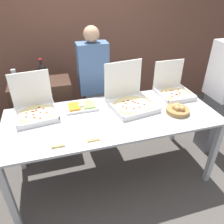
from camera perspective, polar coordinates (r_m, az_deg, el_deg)
ground_plane at (r=2.97m, az=0.00°, el=-15.65°), size 16.00×16.00×0.00m
brick_wall_behind at (r=3.76m, az=-7.65°, el=19.32°), size 10.00×0.06×2.80m
buffet_table at (r=2.45m, az=0.00°, el=-2.88°), size 2.33×0.95×0.89m
pizza_box_near_left at (r=2.54m, az=-19.44°, el=1.06°), size 0.49×0.50×0.43m
pizza_box_far_right at (r=2.57m, az=4.69°, el=3.50°), size 0.55×0.56×0.48m
pizza_box_near_right at (r=2.93m, az=15.60°, el=5.79°), size 0.41×0.42×0.40m
paper_plate_front_left at (r=2.10m, az=-5.29°, el=-6.23°), size 0.26×0.26×0.03m
paper_plate_front_center at (r=2.08m, az=-14.07°, el=-7.51°), size 0.22×0.22×0.03m
veggie_tray at (r=2.55m, az=-7.96°, el=1.37°), size 0.37×0.22×0.05m
bread_basket at (r=2.55m, az=16.86°, el=0.58°), size 0.26×0.26×0.10m
sideboard_podium at (r=3.28m, az=-16.96°, el=-0.47°), size 0.78×0.51×1.04m
soda_bottle at (r=2.93m, az=-17.70°, el=9.84°), size 0.09×0.09×0.31m
soda_can_silver at (r=3.22m, az=-24.26°, el=9.07°), size 0.07×0.07×0.12m
soda_can_colored at (r=3.00m, az=-21.28°, el=8.16°), size 0.07×0.07×0.12m
person_guest_cap at (r=3.08m, az=-4.76°, el=6.61°), size 0.40×0.22×1.70m
person_guest_plaid at (r=3.17m, az=26.30°, el=4.97°), size 0.22×0.40×1.77m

